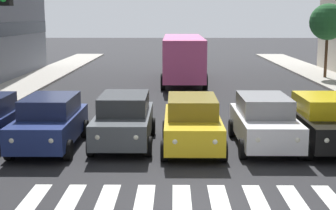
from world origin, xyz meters
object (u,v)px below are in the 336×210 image
at_px(car_1, 324,122).
at_px(street_tree_3, 328,22).
at_px(bus_behind_traffic, 183,54).
at_px(car_2, 264,121).
at_px(car_4, 124,119).
at_px(car_5, 50,122).
at_px(car_3, 192,122).

distance_m(car_1, street_tree_3, 19.31).
bearing_deg(bus_behind_traffic, car_1, 104.76).
bearing_deg(car_2, street_tree_3, -112.39).
relative_size(car_1, car_4, 1.00).
xyz_separation_m(car_1, car_5, (9.15, 0.13, 0.00)).
bearing_deg(car_5, car_2, -178.64).
relative_size(car_5, street_tree_3, 0.88).
height_order(car_1, car_5, same).
distance_m(car_4, street_tree_3, 21.94).
height_order(car_4, street_tree_3, street_tree_3).
bearing_deg(car_3, street_tree_3, -118.28).
relative_size(car_1, car_2, 1.00).
xyz_separation_m(car_4, bus_behind_traffic, (-2.31, -16.44, 0.97)).
height_order(car_1, bus_behind_traffic, bus_behind_traffic).
height_order(car_1, car_2, same).
bearing_deg(street_tree_3, bus_behind_traffic, 8.70).
relative_size(car_2, car_3, 1.00).
relative_size(car_2, car_4, 1.00).
relative_size(car_2, street_tree_3, 0.88).
bearing_deg(car_3, bus_behind_traffic, -90.00).
bearing_deg(car_5, car_3, 179.17).
bearing_deg(car_2, bus_behind_traffic, -81.75).
xyz_separation_m(car_1, street_tree_3, (-5.51, -18.25, 3.06)).
distance_m(car_1, car_3, 4.41).
distance_m(car_2, street_tree_3, 19.93).
bearing_deg(bus_behind_traffic, car_4, 82.00).
relative_size(car_3, street_tree_3, 0.88).
relative_size(car_1, car_5, 1.00).
height_order(car_1, street_tree_3, street_tree_3).
bearing_deg(car_5, street_tree_3, -128.59).
bearing_deg(car_3, car_4, -12.01).
relative_size(car_3, car_4, 1.00).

